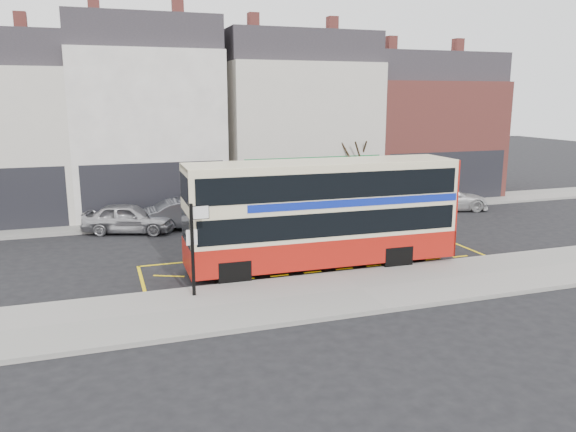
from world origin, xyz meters
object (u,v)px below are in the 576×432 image
object	(u,v)px
double_decker_bus	(323,213)
car_silver	(128,218)
car_white	(445,198)
bus_stop_post	(194,241)
street_tree_right	(352,149)
car_grey	(191,213)

from	to	relation	value
double_decker_bus	car_silver	size ratio (longest dim) A/B	2.42
car_white	car_silver	bearing A→B (deg)	102.45
double_decker_bus	bus_stop_post	bearing A→B (deg)	-158.77
street_tree_right	car_silver	bearing A→B (deg)	-170.59
bus_stop_post	street_tree_right	size ratio (longest dim) A/B	0.59
bus_stop_post	car_grey	xyz separation A→B (m)	(1.52, 10.40, -1.25)
double_decker_bus	bus_stop_post	xyz separation A→B (m)	(-5.29, -1.93, -0.21)
car_silver	car_white	xyz separation A→B (m)	(18.04, -0.12, -0.02)
car_white	double_decker_bus	bearing A→B (deg)	139.17
car_silver	car_white	distance (m)	18.04
street_tree_right	car_grey	bearing A→B (deg)	-168.46
car_grey	bus_stop_post	bearing A→B (deg)	167.19
car_silver	car_grey	bearing A→B (deg)	-68.55
car_grey	car_white	size ratio (longest dim) A/B	0.91
car_silver	bus_stop_post	bearing A→B (deg)	-152.31
double_decker_bus	car_silver	world-z (taller)	double_decker_bus
double_decker_bus	car_grey	distance (m)	9.39
car_silver	car_grey	world-z (taller)	car_grey
car_grey	car_white	xyz separation A→B (m)	(14.95, -0.25, -0.03)
car_white	car_grey	bearing A→B (deg)	101.88
bus_stop_post	street_tree_right	distance (m)	16.95
car_silver	street_tree_right	bearing A→B (deg)	-61.57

